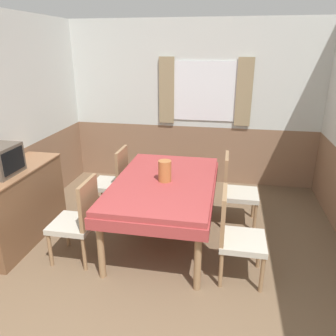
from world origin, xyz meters
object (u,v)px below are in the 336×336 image
object	(u,v)px
chair_left_far	(114,180)
tv	(2,160)
dining_table	(164,188)
sideboard	(19,205)
chair_right_near	(235,234)
vase	(165,171)
chair_left_near	(79,218)
chair_right_far	(235,189)

from	to	relation	value
chair_left_far	tv	distance (m)	1.44
dining_table	tv	bearing A→B (deg)	-164.88
sideboard	chair_right_near	bearing A→B (deg)	-5.24
chair_left_far	sideboard	xyz separation A→B (m)	(-0.86, -0.86, -0.04)
sideboard	vase	world-z (taller)	vase
dining_table	chair_left_far	world-z (taller)	chair_left_far
chair_right_near	vase	xyz separation A→B (m)	(-0.80, 0.53, 0.40)
sideboard	tv	distance (m)	0.61
chair_right_near	chair_left_near	bearing A→B (deg)	-90.00
chair_right_near	tv	world-z (taller)	tv
chair_left_far	chair_right_near	bearing A→B (deg)	-123.93
tv	dining_table	bearing A→B (deg)	15.12
chair_right_far	vase	bearing A→B (deg)	-54.77
chair_right_far	tv	bearing A→B (deg)	-68.13
chair_left_near	sideboard	distance (m)	0.89
chair_left_near	tv	bearing A→B (deg)	83.92
dining_table	tv	xyz separation A→B (m)	(-1.68, -0.45, 0.39)
chair_right_near	sideboard	distance (m)	2.50
chair_right_near	tv	bearing A→B (deg)	-92.12
chair_right_near	sideboard	bearing A→B (deg)	-95.24
chair_right_near	chair_left_far	distance (m)	1.96
sideboard	tv	size ratio (longest dim) A/B	3.16
chair_right_far	tv	distance (m)	2.74
chair_right_near	tv	distance (m)	2.56
chair_left_near	chair_right_far	size ratio (longest dim) A/B	1.00
chair_right_far	chair_left_far	bearing A→B (deg)	-90.00
sideboard	vase	size ratio (longest dim) A/B	5.56
chair_left_near	vase	distance (m)	1.05
tv	vase	bearing A→B (deg)	14.40
dining_table	tv	size ratio (longest dim) A/B	4.27
chair_left_far	sideboard	world-z (taller)	chair_left_far
chair_left_far	tv	bearing A→B (deg)	139.06
chair_right_far	vase	world-z (taller)	vase
chair_right_near	sideboard	world-z (taller)	chair_right_near
chair_right_near	vase	distance (m)	1.04
chair_right_far	sideboard	size ratio (longest dim) A/B	0.70
vase	chair_right_near	bearing A→B (deg)	-33.28
chair_right_near	chair_right_far	bearing A→B (deg)	-180.00
chair_right_near	vase	world-z (taller)	vase
chair_left_near	vase	world-z (taller)	vase
chair_left_near	chair_right_far	xyz separation A→B (m)	(1.62, 1.09, 0.00)
chair_left_near	chair_left_far	xyz separation A→B (m)	(0.00, 1.09, 0.00)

